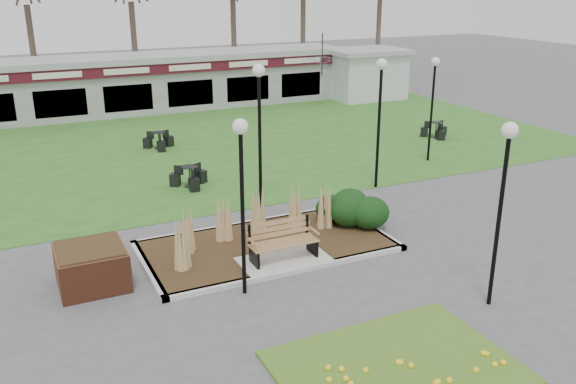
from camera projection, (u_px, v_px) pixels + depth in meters
name	position (u px, v px, depth m)	size (l,w,h in m)	color
ground	(287.00, 266.00, 14.83)	(100.00, 100.00, 0.00)	#515154
lawn	(163.00, 148.00, 25.06)	(34.00, 16.00, 0.02)	#2D631F
flower_bed	(396.00, 366.00, 10.88)	(4.20, 3.00, 0.16)	#437321
planting_bed	(308.00, 225.00, 16.37)	(6.75, 3.40, 1.27)	#2E2112
park_bench	(282.00, 240.00, 14.85)	(1.70, 0.66, 0.93)	#8B5F3E
brick_planter	(92.00, 266.00, 13.75)	(1.50, 1.50, 0.95)	brown
food_pavilion	(122.00, 84.00, 31.37)	(24.60, 3.40, 2.90)	gray
service_hut	(365.00, 73.00, 35.14)	(4.40, 3.40, 2.83)	silver
lamp_post_near_left	(504.00, 175.00, 12.16)	(0.33, 0.33, 4.00)	black
lamp_post_near_right	(380.00, 95.00, 19.40)	(0.35, 0.35, 4.26)	black
lamp_post_mid_left	(241.00, 169.00, 12.62)	(0.33, 0.33, 3.95)	black
lamp_post_mid_right	(259.00, 106.00, 17.35)	(0.36, 0.36, 4.37)	black
lamp_post_far_right	(434.00, 86.00, 22.45)	(0.33, 0.33, 3.92)	black
bistro_set_b	(190.00, 180.00, 20.39)	(1.32, 1.16, 0.70)	black
bistro_set_c	(159.00, 143.00, 24.95)	(1.28, 1.17, 0.68)	black
bistro_set_d	(436.00, 132.00, 26.73)	(1.24, 1.21, 0.67)	black
patio_umbrella	(322.00, 75.00, 32.24)	(2.69, 2.72, 2.85)	black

